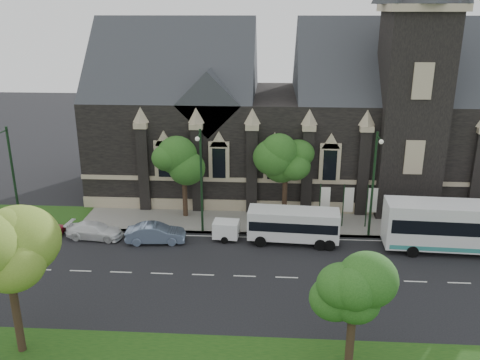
# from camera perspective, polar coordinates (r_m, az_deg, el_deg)

# --- Properties ---
(ground) EXTENTS (160.00, 160.00, 0.00)m
(ground) POSITION_cam_1_polar(r_m,az_deg,el_deg) (36.78, 0.53, -10.78)
(ground) COLOR black
(ground) RESTS_ON ground
(sidewalk) EXTENTS (80.00, 5.00, 0.15)m
(sidewalk) POSITION_cam_1_polar(r_m,az_deg,el_deg) (45.24, 1.19, -4.76)
(sidewalk) COLOR gray
(sidewalk) RESTS_ON ground
(museum) EXTENTS (40.00, 17.70, 29.90)m
(museum) POSITION_cam_1_polar(r_m,az_deg,el_deg) (51.81, 7.41, 7.53)
(museum) COLOR black
(museum) RESTS_ON ground
(tree_park_near) EXTENTS (4.42, 4.42, 8.56)m
(tree_park_near) POSITION_cam_1_polar(r_m,az_deg,el_deg) (29.25, -24.32, -6.65)
(tree_park_near) COLOR black
(tree_park_near) RESTS_ON ground
(tree_park_east) EXTENTS (3.40, 3.40, 6.28)m
(tree_park_east) POSITION_cam_1_polar(r_m,az_deg,el_deg) (26.74, 13.06, -12.17)
(tree_park_east) COLOR black
(tree_park_east) RESTS_ON ground
(tree_walk_right) EXTENTS (4.08, 4.08, 7.80)m
(tree_walk_right) POSITION_cam_1_polar(r_m,az_deg,el_deg) (44.43, 5.45, 2.59)
(tree_walk_right) COLOR black
(tree_walk_right) RESTS_ON ground
(tree_walk_left) EXTENTS (3.91, 3.91, 7.64)m
(tree_walk_left) POSITION_cam_1_polar(r_m,az_deg,el_deg) (45.04, -6.09, 2.68)
(tree_walk_left) COLOR black
(tree_walk_left) RESTS_ON ground
(street_lamp_near) EXTENTS (0.36, 1.88, 9.00)m
(street_lamp_near) POSITION_cam_1_polar(r_m,az_deg,el_deg) (41.99, 14.85, 0.05)
(street_lamp_near) COLOR black
(street_lamp_near) RESTS_ON ground
(street_lamp_mid) EXTENTS (0.36, 1.88, 9.00)m
(street_lamp_mid) POSITION_cam_1_polar(r_m,az_deg,el_deg) (41.55, -4.43, 0.44)
(street_lamp_mid) COLOR black
(street_lamp_mid) RESTS_ON ground
(street_lamp_far) EXTENTS (0.36, 1.88, 9.00)m
(street_lamp_far) POSITION_cam_1_polar(r_m,az_deg,el_deg) (46.52, -24.35, 0.80)
(street_lamp_far) COLOR black
(street_lamp_far) RESTS_ON ground
(banner_flag_left) EXTENTS (0.90, 0.10, 4.00)m
(banner_flag_left) POSITION_cam_1_polar(r_m,az_deg,el_deg) (44.11, 9.37, -2.42)
(banner_flag_left) COLOR black
(banner_flag_left) RESTS_ON ground
(banner_flag_center) EXTENTS (0.90, 0.10, 4.00)m
(banner_flag_center) POSITION_cam_1_polar(r_m,az_deg,el_deg) (44.37, 11.94, -2.45)
(banner_flag_center) COLOR black
(banner_flag_center) RESTS_ON ground
(banner_flag_right) EXTENTS (0.90, 0.10, 4.00)m
(banner_flag_right) POSITION_cam_1_polar(r_m,az_deg,el_deg) (44.71, 14.48, -2.49)
(banner_flag_right) COLOR black
(banner_flag_right) RESTS_ON ground
(tour_coach) EXTENTS (13.72, 3.64, 3.97)m
(tour_coach) POSITION_cam_1_polar(r_m,az_deg,el_deg) (43.23, 24.94, -4.79)
(tour_coach) COLOR silver
(tour_coach) RESTS_ON ground
(shuttle_bus) EXTENTS (7.42, 2.96, 2.81)m
(shuttle_bus) POSITION_cam_1_polar(r_m,az_deg,el_deg) (41.23, 6.05, -4.95)
(shuttle_bus) COLOR silver
(shuttle_bus) RESTS_ON ground
(box_trailer) EXTENTS (3.05, 1.79, 1.60)m
(box_trailer) POSITION_cam_1_polar(r_m,az_deg,el_deg) (41.81, -1.58, -5.57)
(box_trailer) COLOR white
(box_trailer) RESTS_ON ground
(sedan) EXTENTS (4.92, 2.10, 1.58)m
(sedan) POSITION_cam_1_polar(r_m,az_deg,el_deg) (41.92, -9.49, -5.95)
(sedan) COLOR slate
(sedan) RESTS_ON ground
(car_far_red) EXTENTS (3.74, 1.76, 1.24)m
(car_far_red) POSITION_cam_1_polar(r_m,az_deg,el_deg) (45.92, -21.37, -5.03)
(car_far_red) COLOR maroon
(car_far_red) RESTS_ON ground
(car_far_white) EXTENTS (4.81, 2.29, 1.35)m
(car_far_white) POSITION_cam_1_polar(r_m,az_deg,el_deg) (43.81, -16.05, -5.50)
(car_far_white) COLOR white
(car_far_white) RESTS_ON ground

